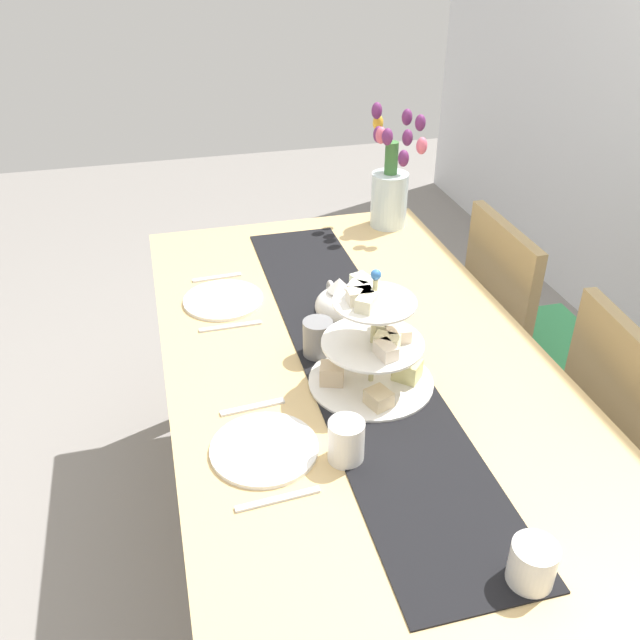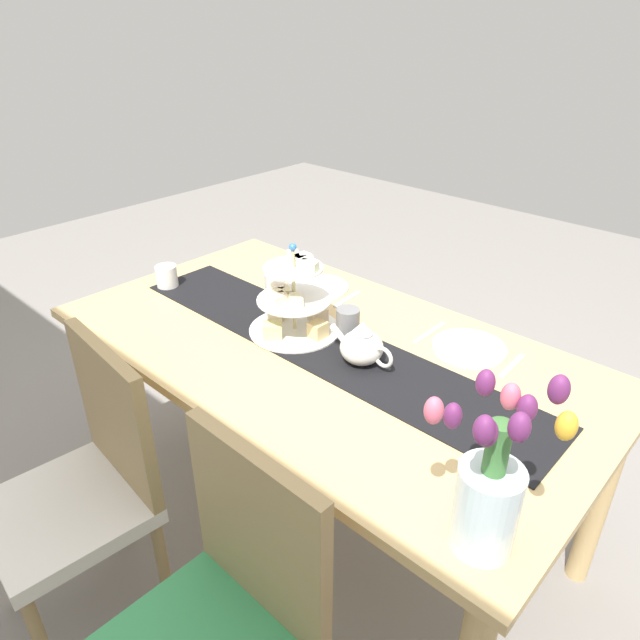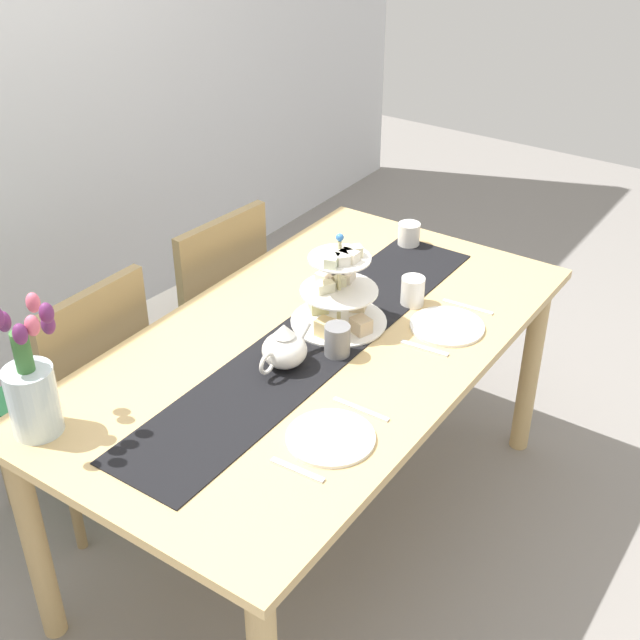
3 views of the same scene
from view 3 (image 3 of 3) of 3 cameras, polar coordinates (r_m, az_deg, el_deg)
name	(u,v)px [view 3 (image 3 of 3)]	position (r m, az deg, el deg)	size (l,w,h in m)	color
ground_plane	(316,525)	(3.03, -0.27, -13.69)	(8.00, 8.00, 0.00)	gray
dining_table	(316,369)	(2.60, -0.30, -3.32)	(1.75, 0.96, 0.77)	tan
chair_left	(80,389)	(2.89, -15.89, -4.51)	(0.42, 0.42, 0.91)	#9C8254
chair_right	(205,309)	(3.24, -7.77, 0.75)	(0.46, 0.46, 0.91)	#9C8254
table_runner	(317,341)	(2.54, -0.23, -1.45)	(1.53, 0.29, 0.00)	black
tiered_cake_stand	(339,295)	(2.58, 1.28, 1.67)	(0.30, 0.30, 0.30)	beige
teapot	(284,349)	(2.40, -2.43, -1.95)	(0.24, 0.13, 0.14)	white
tulip_vase	(29,384)	(2.23, -19.05, -4.11)	(0.24, 0.18, 0.42)	silver
cream_jug	(409,234)	(3.10, 6.03, 5.78)	(0.08, 0.08, 0.09)	white
dinner_plate_left	(331,438)	(2.17, 0.72, -7.95)	(0.23, 0.23, 0.01)	white
fork_left	(297,470)	(2.08, -1.54, -10.09)	(0.02, 0.15, 0.01)	silver
knife_left	(361,409)	(2.27, 2.77, -6.04)	(0.01, 0.17, 0.01)	silver
dinner_plate_right	(447,326)	(2.63, 8.57, -0.42)	(0.23, 0.23, 0.01)	white
fork_right	(425,348)	(2.52, 7.07, -1.91)	(0.02, 0.15, 0.01)	silver
knife_right	(468,307)	(2.75, 9.94, 0.87)	(0.01, 0.17, 0.01)	silver
mug_grey	(337,340)	(2.45, 1.18, -1.36)	(0.08, 0.08, 0.10)	slate
mug_white_text	(413,291)	(2.72, 6.28, 1.95)	(0.08, 0.08, 0.10)	white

